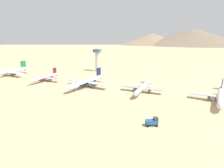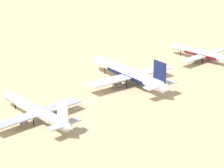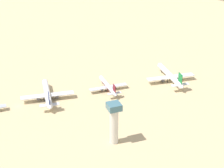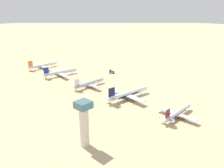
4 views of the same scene
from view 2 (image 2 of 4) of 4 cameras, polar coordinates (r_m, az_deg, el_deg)
The scene contains 4 objects.
ground_plane at distance 142.88m, azimuth -2.97°, elevation -2.28°, with size 1800.00×1800.00×0.00m, color tan.
parked_jet_1 at distance 188.21m, azimuth 12.05°, elevation 4.02°, with size 35.07×28.40×10.14m.
parked_jet_2 at distance 156.34m, azimuth 2.26°, elevation 1.46°, with size 44.84×36.58×12.93m.
parked_jet_3 at distance 128.86m, azimuth -10.17°, elevation -3.51°, with size 36.42×29.51×10.53m.
Camera 2 is at (-100.16, 85.71, 55.10)m, focal length 68.05 mm.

